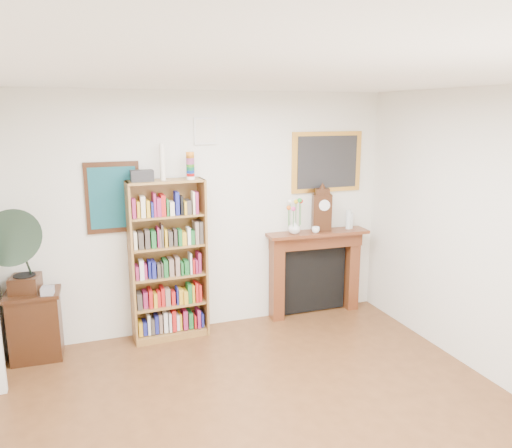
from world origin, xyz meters
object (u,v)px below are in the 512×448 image
(side_cabinet, at_px, (36,325))
(cd_stack, at_px, (48,291))
(fireplace, at_px, (315,265))
(teacup, at_px, (316,230))
(gramophone, at_px, (19,247))
(mantel_clock, at_px, (322,211))
(bottle_right, at_px, (351,221))
(bottle_left, at_px, (349,219))
(bookshelf, at_px, (168,252))
(flower_vase, at_px, (294,227))

(side_cabinet, relative_size, cd_stack, 6.16)
(fireplace, height_order, teacup, teacup)
(gramophone, height_order, teacup, gramophone)
(mantel_clock, relative_size, bottle_right, 2.69)
(fireplace, relative_size, gramophone, 1.43)
(mantel_clock, height_order, bottle_right, mantel_clock)
(cd_stack, bearing_deg, gramophone, 178.42)
(bottle_left, bearing_deg, fireplace, 174.07)
(bookshelf, height_order, gramophone, bookshelf)
(bookshelf, relative_size, fireplace, 1.60)
(side_cabinet, distance_m, fireplace, 3.32)
(side_cabinet, height_order, cd_stack, cd_stack)
(cd_stack, relative_size, bottle_left, 0.50)
(flower_vase, bearing_deg, fireplace, 10.41)
(cd_stack, xyz_separation_m, teacup, (3.09, 0.13, 0.36))
(mantel_clock, bearing_deg, cd_stack, -161.42)
(fireplace, distance_m, mantel_clock, 0.72)
(gramophone, bearing_deg, side_cabinet, 72.64)
(gramophone, xyz_separation_m, teacup, (3.31, 0.12, -0.12))
(fireplace, bearing_deg, bottle_right, -1.86)
(gramophone, xyz_separation_m, mantel_clock, (3.43, 0.20, 0.10))
(teacup, bearing_deg, bottle_left, 7.80)
(bookshelf, xyz_separation_m, side_cabinet, (-1.43, -0.05, -0.66))
(mantel_clock, bearing_deg, fireplace, 166.55)
(side_cabinet, relative_size, gramophone, 0.80)
(cd_stack, relative_size, bottle_right, 0.60)
(side_cabinet, height_order, mantel_clock, mantel_clock)
(bookshelf, distance_m, side_cabinet, 1.57)
(flower_vase, height_order, bottle_left, bottle_left)
(bottle_left, bearing_deg, bookshelf, -179.30)
(mantel_clock, height_order, flower_vase, mantel_clock)
(side_cabinet, xyz_separation_m, gramophone, (-0.06, -0.12, 0.89))
(bottle_right, bearing_deg, teacup, -172.08)
(cd_stack, height_order, flower_vase, flower_vase)
(mantel_clock, distance_m, teacup, 0.26)
(teacup, xyz_separation_m, bottle_right, (0.53, 0.07, 0.06))
(cd_stack, relative_size, teacup, 1.22)
(cd_stack, distance_m, flower_vase, 2.87)
(bookshelf, bearing_deg, gramophone, -176.16)
(side_cabinet, bearing_deg, teacup, 2.47)
(fireplace, distance_m, bottle_left, 0.73)
(bottle_left, bearing_deg, side_cabinet, -178.87)
(side_cabinet, distance_m, cd_stack, 0.45)
(bottle_right, bearing_deg, bookshelf, -179.17)
(mantel_clock, relative_size, teacup, 5.46)
(gramophone, height_order, bottle_right, gramophone)
(bookshelf, height_order, side_cabinet, bookshelf)
(fireplace, xyz_separation_m, mantel_clock, (0.06, -0.03, 0.72))
(flower_vase, relative_size, bottle_right, 0.81)
(bookshelf, bearing_deg, bottle_left, -1.64)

